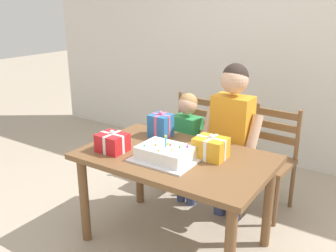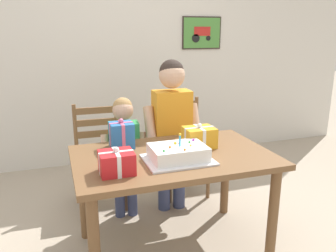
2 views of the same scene
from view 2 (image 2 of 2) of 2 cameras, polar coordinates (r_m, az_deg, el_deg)
name	(u,v)px [view 2 (image 2 of 2)]	position (r m, az deg, el deg)	size (l,w,h in m)	color
ground_plane	(173,247)	(2.72, 0.83, -19.47)	(20.00, 20.00, 0.00)	tan
back_wall	(118,54)	(4.14, -8.31, 11.83)	(6.40, 0.11, 2.60)	silver
dining_table	(173,168)	(2.41, 0.89, -7.07)	(1.36, 0.85, 0.74)	brown
birthday_cake	(178,154)	(2.25, 1.69, -4.61)	(0.44, 0.34, 0.19)	silver
gift_box_red_large	(117,162)	(2.08, -8.54, -6.01)	(0.21, 0.18, 0.17)	red
gift_box_beside_cake	(199,137)	(2.51, 5.21, -1.87)	(0.22, 0.18, 0.18)	gold
gift_box_corner_small	(122,135)	(2.51, -7.72, -1.51)	(0.17, 0.16, 0.22)	#286BB7
chair_left	(99,155)	(3.19, -11.34, -4.75)	(0.43, 0.43, 0.92)	brown
chair_right	(182,146)	(3.38, 2.40, -3.32)	(0.45, 0.45, 0.92)	brown
child_older	(172,122)	(2.92, 0.65, 0.73)	(0.49, 0.28, 1.34)	#38426B
child_younger	(124,147)	(2.86, -7.29, -3.40)	(0.39, 0.23, 1.05)	#38426B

